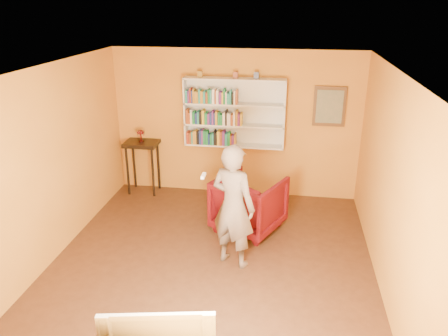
{
  "coord_description": "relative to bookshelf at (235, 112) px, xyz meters",
  "views": [
    {
      "loc": [
        0.98,
        -5.17,
        3.5
      ],
      "look_at": [
        0.06,
        0.75,
        1.17
      ],
      "focal_mm": 35.0,
      "sensor_mm": 36.0,
      "label": 1
    }
  ],
  "objects": [
    {
      "name": "books_row_upper",
      "position": [
        -0.39,
        -0.11,
        0.29
      ],
      "size": [
        0.93,
        0.18,
        0.27
      ],
      "color": "teal",
      "rests_on": "bookshelf"
    },
    {
      "name": "person",
      "position": [
        0.29,
        -2.33,
        -0.71
      ],
      "size": [
        0.76,
        0.65,
        1.76
      ],
      "primitive_type": "imported",
      "rotation": [
        0.0,
        0.0,
        2.72
      ],
      "color": "#67574B",
      "rests_on": "ground"
    },
    {
      "name": "ornament_right",
      "position": [
        0.37,
        -0.06,
        0.68
      ],
      "size": [
        0.08,
        0.08,
        0.12
      ],
      "primitive_type": "cube",
      "color": "#4E5983",
      "rests_on": "bookshelf"
    },
    {
      "name": "console_table",
      "position": [
        -1.73,
        -0.16,
        -0.76
      ],
      "size": [
        0.61,
        0.47,
        1.01
      ],
      "color": "black",
      "rests_on": "ground"
    },
    {
      "name": "ornament_centre",
      "position": [
        0.02,
        -0.06,
        0.68
      ],
      "size": [
        0.08,
        0.08,
        0.11
      ],
      "primitive_type": "cube",
      "color": "brown",
      "rests_on": "bookshelf"
    },
    {
      "name": "bookshelf",
      "position": [
        0.0,
        0.0,
        0.0
      ],
      "size": [
        1.8,
        0.29,
        1.23
      ],
      "color": "white",
      "rests_on": "room_shell"
    },
    {
      "name": "books_row_middle",
      "position": [
        -0.35,
        -0.11,
        -0.09
      ],
      "size": [
        1.01,
        0.19,
        0.27
      ],
      "color": "#97461B",
      "rests_on": "bookshelf"
    },
    {
      "name": "framed_painting",
      "position": [
        1.65,
        0.05,
        0.16
      ],
      "size": [
        0.55,
        0.05,
        0.7
      ],
      "color": "#4F3116",
      "rests_on": "room_shell"
    },
    {
      "name": "books_row_lower",
      "position": [
        -0.41,
        -0.11,
        -0.46
      ],
      "size": [
        0.9,
        0.18,
        0.26
      ],
      "color": "#A23319",
      "rests_on": "bookshelf"
    },
    {
      "name": "ruby_lustre",
      "position": [
        -1.73,
        -0.16,
        -0.42
      ],
      "size": [
        0.14,
        0.14,
        0.23
      ],
      "color": "maroon",
      "rests_on": "console_table"
    },
    {
      "name": "game_remote",
      "position": [
        -0.03,
        -2.69,
        -0.14
      ],
      "size": [
        0.04,
        0.15,
        0.04
      ],
      "primitive_type": "cube",
      "color": "white",
      "rests_on": "person"
    },
    {
      "name": "television",
      "position": [
        -0.05,
        -4.66,
        -0.84
      ],
      "size": [
        1.01,
        0.32,
        0.58
      ],
      "primitive_type": "imported",
      "rotation": [
        0.0,
        0.0,
        0.19
      ],
      "color": "black",
      "rests_on": "tv_cabinet"
    },
    {
      "name": "armchair",
      "position": [
        0.41,
        -1.31,
        -1.15
      ],
      "size": [
        1.27,
        1.29,
        0.89
      ],
      "primitive_type": "imported",
      "rotation": [
        0.0,
        0.0,
        2.71
      ],
      "color": "#45040C",
      "rests_on": "ground"
    },
    {
      "name": "ornament_left",
      "position": [
        -0.61,
        -0.06,
        0.67
      ],
      "size": [
        0.08,
        0.08,
        0.11
      ],
      "primitive_type": "cube",
      "color": "olive",
      "rests_on": "bookshelf"
    },
    {
      "name": "room_shell",
      "position": [
        0.0,
        -2.41,
        -0.58
      ],
      "size": [
        5.3,
        5.8,
        2.88
      ],
      "color": "#412515",
      "rests_on": "ground"
    }
  ]
}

